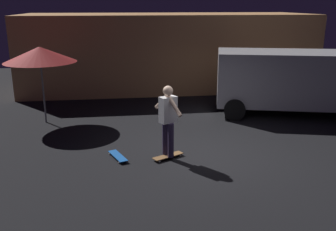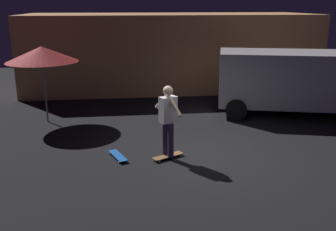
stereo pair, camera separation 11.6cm
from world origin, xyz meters
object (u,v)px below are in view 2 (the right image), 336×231
(patio_umbrella, at_px, (42,54))
(skateboard_ridden, at_px, (168,156))
(skater, at_px, (168,116))
(parked_van, at_px, (292,79))
(skateboard_spare, at_px, (118,156))

(patio_umbrella, relative_size, skateboard_ridden, 2.94)
(patio_umbrella, height_order, skater, patio_umbrella)
(parked_van, distance_m, skater, 5.50)
(skateboard_spare, height_order, skater, skater)
(skateboard_ridden, bearing_deg, patio_umbrella, 135.18)
(skater, bearing_deg, skateboard_ridden, 176.42)
(skateboard_ridden, relative_size, skateboard_spare, 0.98)
(parked_van, bearing_deg, skater, -143.54)
(skateboard_spare, bearing_deg, skateboard_ridden, -7.53)
(parked_van, xyz_separation_m, skateboard_ridden, (-4.42, -3.27, -1.11))
(skater, bearing_deg, patio_umbrella, 135.18)
(parked_van, relative_size, skateboard_spare, 6.17)
(parked_van, height_order, skater, parked_van)
(skateboard_ridden, bearing_deg, skater, -3.58)
(patio_umbrella, bearing_deg, parked_van, -0.27)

